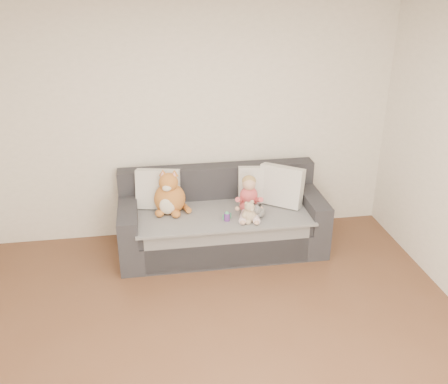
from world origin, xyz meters
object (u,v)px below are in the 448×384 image
Objects in this scene: toddler at (249,198)px; plush_cat at (170,196)px; teddy_bear at (249,213)px; sippy_cup at (227,216)px; sofa at (221,221)px.

plush_cat reaches higher than toddler.
sippy_cup is at bearing 141.97° from teddy_bear.
teddy_bear is (0.24, -0.36, 0.26)m from sofa.
plush_cat is 0.65m from sippy_cup.
teddy_bear is at bearing -56.53° from sofa.
toddler is at bearing 4.23° from plush_cat.
teddy_bear is at bearing -14.51° from sippy_cup.
plush_cat is at bearing 178.80° from toddler.
toddler is 3.87× the size of sippy_cup.
sippy_cup is at bearing -12.04° from plush_cat.
sippy_cup is at bearing -87.51° from sofa.
teddy_bear reaches higher than sippy_cup.
sofa is 0.65m from plush_cat.
teddy_bear is 0.23m from sippy_cup.
sofa is at bearing 92.49° from sippy_cup.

